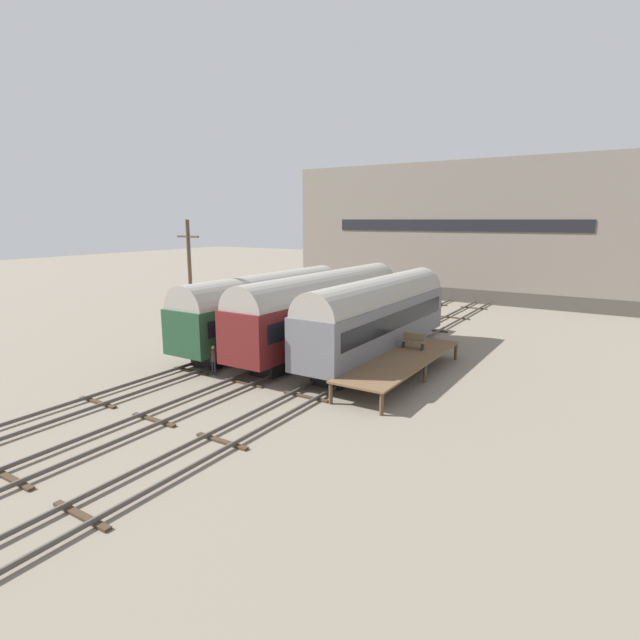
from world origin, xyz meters
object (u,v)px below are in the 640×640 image
object	(u,v)px
train_car_grey	(377,314)
train_car_maroon	(323,307)
bench	(414,340)
train_car_green	(265,306)
person_worker	(213,357)
utility_pole	(191,287)

from	to	relation	value
train_car_grey	train_car_maroon	distance (m)	4.04
train_car_grey	train_car_maroon	world-z (taller)	train_car_maroon
train_car_grey	bench	world-z (taller)	train_car_grey
train_car_green	person_worker	size ratio (longest dim) A/B	8.96
bench	utility_pole	size ratio (longest dim) A/B	0.16
train_car_green	person_worker	distance (m)	7.16
train_car_green	bench	world-z (taller)	train_car_green
person_worker	train_car_maroon	bearing A→B (deg)	72.31
train_car_grey	utility_pole	distance (m)	11.95
train_car_grey	train_car_green	bearing A→B (deg)	-173.50
train_car_maroon	utility_pole	bearing A→B (deg)	-140.60
person_worker	utility_pole	size ratio (longest dim) A/B	0.20
train_car_grey	train_car_maroon	size ratio (longest dim) A/B	0.90
train_car_green	person_worker	world-z (taller)	train_car_green
train_car_maroon	person_worker	distance (m)	8.40
train_car_green	train_car_maroon	bearing A→B (deg)	14.26
person_worker	train_car_green	bearing A→B (deg)	102.99
bench	person_worker	world-z (taller)	bench
train_car_green	bench	xyz separation A→B (m)	(10.53, 0.81, -1.24)
train_car_green	train_car_grey	xyz separation A→B (m)	(8.07, 0.92, 0.11)
train_car_green	train_car_maroon	world-z (taller)	train_car_maroon
train_car_green	bench	size ratio (longest dim) A/B	10.98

